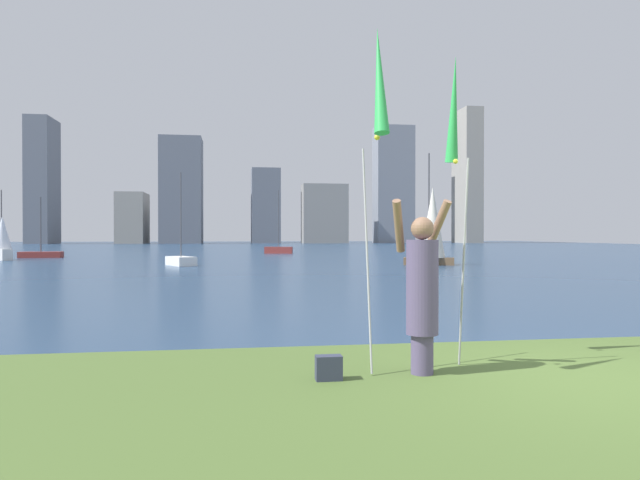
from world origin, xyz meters
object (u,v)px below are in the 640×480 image
(sailboat_7, at_px, (279,249))
(bag, at_px, (329,368))
(kite_flag_right, at_px, (454,116))
(sailboat_5, at_px, (181,260))
(person, at_px, (422,288))
(kite_flag_left, at_px, (379,89))
(sailboat_1, at_px, (2,238))
(sailboat_4, at_px, (41,254))
(sailboat_0, at_px, (432,226))

(sailboat_7, bearing_deg, bag, -93.43)
(kite_flag_right, relative_size, sailboat_5, 0.80)
(person, height_order, sailboat_7, sailboat_7)
(kite_flag_left, relative_size, kite_flag_right, 1.00)
(kite_flag_left, height_order, bag, kite_flag_left)
(kite_flag_left, height_order, kite_flag_right, kite_flag_left)
(kite_flag_right, xyz_separation_m, sailboat_7, (0.76, 39.71, -2.67))
(sailboat_1, distance_m, sailboat_7, 19.87)
(kite_flag_right, bearing_deg, sailboat_4, 114.83)
(person, bearing_deg, sailboat_7, 89.18)
(kite_flag_left, distance_m, sailboat_4, 37.52)
(kite_flag_right, relative_size, bag, 13.23)
(bag, xyz_separation_m, sailboat_5, (-3.73, 23.18, 0.14))
(sailboat_1, relative_size, sailboat_5, 0.91)
(sailboat_0, height_order, sailboat_5, sailboat_0)
(kite_flag_right, relative_size, sailboat_7, 0.72)
(kite_flag_left, xyz_separation_m, sailboat_5, (-4.23, 23.37, -2.83))
(bag, bearing_deg, kite_flag_left, -20.45)
(sailboat_4, bearing_deg, person, -66.31)
(person, relative_size, sailboat_1, 0.46)
(sailboat_4, distance_m, sailboat_7, 17.42)
(sailboat_4, bearing_deg, kite_flag_left, -67.32)
(sailboat_1, bearing_deg, sailboat_7, 28.38)
(sailboat_4, height_order, sailboat_7, sailboat_7)
(person, bearing_deg, sailboat_1, 118.71)
(sailboat_1, xyz_separation_m, sailboat_7, (17.46, 9.43, -0.96))
(person, distance_m, sailboat_7, 40.26)
(bag, distance_m, sailboat_4, 37.05)
(kite_flag_left, distance_m, sailboat_1, 34.83)
(sailboat_5, bearing_deg, sailboat_4, 132.42)
(kite_flag_right, bearing_deg, sailboat_0, 71.15)
(sailboat_7, bearing_deg, sailboat_1, -151.62)
(sailboat_1, xyz_separation_m, sailboat_4, (1.12, 3.41, -1.07))
(kite_flag_right, relative_size, sailboat_4, 0.92)
(kite_flag_left, relative_size, sailboat_1, 0.88)
(sailboat_0, relative_size, sailboat_4, 1.40)
(sailboat_0, distance_m, sailboat_1, 25.61)
(sailboat_0, bearing_deg, sailboat_5, 173.84)
(sailboat_4, xyz_separation_m, sailboat_7, (16.34, 6.03, 0.11))
(sailboat_1, height_order, sailboat_4, sailboat_1)
(bag, height_order, sailboat_7, sailboat_7)
(sailboat_5, relative_size, sailboat_7, 0.90)
(sailboat_5, height_order, sailboat_7, sailboat_7)
(sailboat_4, relative_size, sailboat_5, 0.87)
(person, distance_m, kite_flag_right, 2.20)
(sailboat_4, distance_m, sailboat_5, 15.11)
(sailboat_7, bearing_deg, sailboat_5, -109.70)
(sailboat_0, distance_m, sailboat_5, 12.81)
(bag, bearing_deg, person, 6.70)
(kite_flag_left, bearing_deg, sailboat_0, 69.14)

